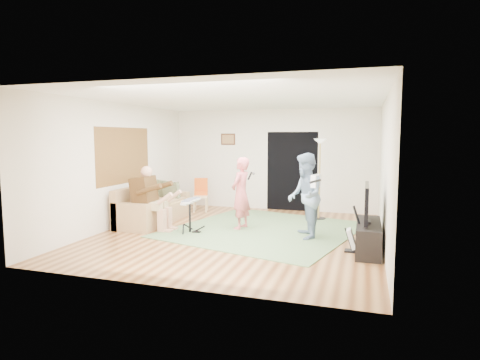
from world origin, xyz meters
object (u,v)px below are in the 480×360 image
dining_chair (201,200)px  tv_cabinet (368,237)px  sofa (150,210)px  singer (241,193)px  torchiere_lamp (320,164)px  drum_kit (190,218)px  guitarist (305,196)px  guitar_spare (352,239)px  television (366,203)px

dining_chair → tv_cabinet: bearing=-48.4°
sofa → dining_chair: dining_chair is taller
singer → torchiere_lamp: 2.20m
drum_kit → torchiere_lamp: (2.38, 2.18, 1.01)m
singer → guitarist: guitarist is taller
singer → guitar_spare: size_ratio=1.91×
guitarist → guitar_spare: (0.91, -0.70, -0.60)m
guitar_spare → television: television is taller
sofa → singer: 2.25m
guitar_spare → torchiere_lamp: size_ratio=0.42×
torchiere_lamp → television: 2.76m
singer → torchiere_lamp: bearing=146.7°
drum_kit → tv_cabinet: 3.52m
sofa → drum_kit: size_ratio=2.96×
singer → dining_chair: bearing=-124.8°
torchiere_lamp → singer: bearing=-133.9°
sofa → tv_cabinet: size_ratio=1.50×
singer → guitarist: 1.47m
sofa → drum_kit: 1.45m
sofa → singer: size_ratio=1.36×
guitarist → dining_chair: (-3.04, 2.03, -0.52)m
torchiere_lamp → television: (1.07, -2.50, -0.47)m
sofa → dining_chair: 1.73m
singer → guitar_spare: singer is taller
tv_cabinet → guitarist: bearing=153.9°
sofa → guitar_spare: bearing=-13.5°
singer → drum_kit: bearing=-43.8°
singer → guitarist: (1.42, -0.38, 0.06)m
sofa → television: (4.74, -0.97, 0.57)m
guitar_spare → dining_chair: dining_chair is taller
singer → tv_cabinet: size_ratio=1.10×
guitar_spare → tv_cabinet: guitar_spare is taller
torchiere_lamp → tv_cabinet: bearing=-65.7°
tv_cabinet → television: 0.60m
tv_cabinet → dining_chair: bearing=148.3°
guitarist → torchiere_lamp: torchiere_lamp is taller
guitarist → dining_chair: guitarist is taller
television → tv_cabinet: bearing=0.0°
guitar_spare → tv_cabinet: bearing=24.2°
television → singer: bearing=159.3°
dining_chair → tv_cabinet: 4.96m
guitar_spare → dining_chair: bearing=145.4°
drum_kit → tv_cabinet: (3.50, -0.32, -0.06)m
guitarist → dining_chair: bearing=-140.0°
drum_kit → television: size_ratio=0.63×
guitar_spare → dining_chair: 4.80m
torchiere_lamp → tv_cabinet: 2.94m
torchiere_lamp → sofa: bearing=-157.4°
singer → sofa: bearing=-79.6°
dining_chair → television: (4.17, -2.61, 0.54)m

